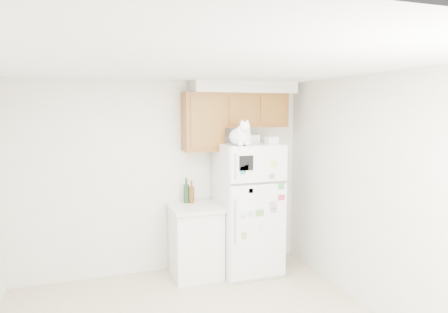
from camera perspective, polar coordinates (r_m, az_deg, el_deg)
name	(u,v)px	position (r m, az deg, el deg)	size (l,w,h in m)	color
room_shell	(210,162)	(3.56, -1.99, -0.73)	(3.84, 4.04, 2.52)	silver
refrigerator	(248,208)	(5.28, 3.43, -7.34)	(0.76, 0.78, 1.70)	white
base_counter	(196,240)	(5.25, -4.06, -11.86)	(0.64, 0.64, 0.92)	white
cat	(241,136)	(4.84, 2.48, 3.01)	(0.31, 0.46, 0.32)	white
storage_box_back	(253,138)	(5.35, 4.23, 2.60)	(0.18, 0.13, 0.10)	white
storage_box_front	(272,140)	(5.12, 6.82, 2.33)	(0.15, 0.11, 0.09)	white
bottle_green	(186,190)	(5.25, -5.40, -4.85)	(0.08, 0.08, 0.33)	#19381E
bottle_amber	(192,192)	(5.23, -4.65, -5.06)	(0.07, 0.07, 0.30)	#593814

